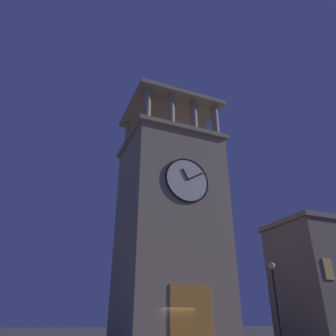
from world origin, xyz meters
TOP-DOWN VIEW (x-y plane):
  - clocktower at (-0.99, -2.80)m, footprint 8.85×7.96m
  - street_lamp at (-5.09, 4.89)m, footprint 0.44×0.44m

SIDE VIEW (x-z plane):
  - street_lamp at x=-5.09m, z-range 1.02..6.23m
  - clocktower at x=-0.99m, z-range -2.94..21.38m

